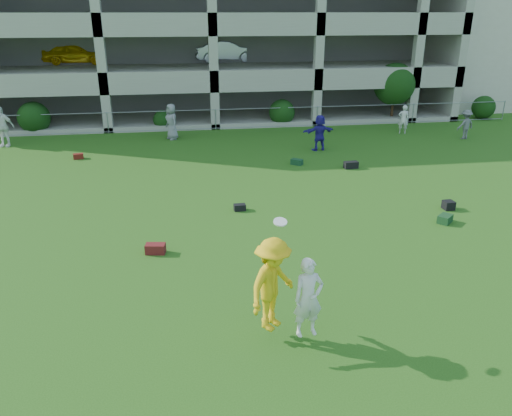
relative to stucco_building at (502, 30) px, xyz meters
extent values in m
plane|color=#235114|center=(-23.00, -28.00, -5.00)|extent=(100.00, 100.00, 0.00)
cube|color=beige|center=(0.00, 0.00, 0.00)|extent=(16.00, 14.00, 10.00)
imported|color=white|center=(-33.83, -11.15, -3.99)|extent=(1.24, 0.63, 2.02)
imported|color=gray|center=(-25.46, -10.91, -4.07)|extent=(0.95, 1.08, 1.87)
imported|color=#2C2096|center=(-18.35, -14.32, -4.13)|extent=(1.68, 0.82, 1.74)
imported|color=silver|center=(-12.78, -11.54, -4.21)|extent=(0.67, 0.55, 1.58)
imported|color=slate|center=(-10.05, -13.24, -4.22)|extent=(1.11, 0.81, 1.55)
cube|color=#530E1C|center=(-25.93, -24.50, -4.86)|extent=(0.59, 0.39, 0.28)
cube|color=black|center=(-23.18, -21.63, -4.89)|extent=(0.41, 0.27, 0.22)
cube|color=#123216|center=(-16.75, -23.71, -4.87)|extent=(0.61, 0.59, 0.26)
cube|color=black|center=(-16.04, -22.63, -4.85)|extent=(0.36, 0.36, 0.30)
cube|color=black|center=(-17.79, -17.49, -4.85)|extent=(0.63, 0.36, 0.30)
cube|color=#53120E|center=(-29.77, -14.11, -4.88)|extent=(0.50, 0.36, 0.24)
cube|color=#153C21|center=(-19.99, -16.59, -4.88)|extent=(0.58, 0.55, 0.25)
imported|color=yellow|center=(-23.39, -28.86, -3.72)|extent=(1.44, 1.43, 2.00)
imported|color=white|center=(-22.71, -29.09, -3.96)|extent=(0.67, 0.49, 1.71)
cylinder|color=white|center=(-23.23, -28.73, -2.42)|extent=(0.27, 0.27, 0.11)
cube|color=#9E998C|center=(-23.00, 4.75, 1.00)|extent=(30.00, 0.50, 12.00)
cube|color=#9E998C|center=(-8.25, -2.00, 1.00)|extent=(0.50, 14.00, 12.00)
cube|color=#9E998C|center=(-23.00, -2.00, -4.85)|extent=(30.00, 14.00, 0.30)
cube|color=#9E998C|center=(-23.00, -2.00, -1.85)|extent=(30.00, 14.00, 0.30)
cube|color=#9E998C|center=(-23.00, -2.00, 1.15)|extent=(30.00, 14.00, 0.30)
cube|color=#9E998C|center=(-23.00, -8.85, -2.45)|extent=(30.00, 0.30, 0.90)
cube|color=#9E998C|center=(-23.00, -8.85, 0.55)|extent=(30.00, 0.30, 0.90)
cube|color=#9E998C|center=(-29.00, -8.75, 1.00)|extent=(0.50, 0.50, 12.00)
cube|color=#9E998C|center=(-23.00, -8.75, 1.00)|extent=(0.50, 0.50, 12.00)
cube|color=#9E998C|center=(-17.00, -8.75, 1.00)|extent=(0.50, 0.50, 12.00)
cube|color=#9E998C|center=(-11.00, -8.75, 1.00)|extent=(0.50, 0.50, 12.00)
cube|color=#605E59|center=(-23.00, 0.00, 1.00)|extent=(29.00, 9.00, 11.60)
imported|color=yellow|center=(-31.16, -4.00, -1.04)|extent=(3.92, 1.67, 1.32)
imported|color=silver|center=(-21.89, -4.00, -1.04)|extent=(4.17, 1.99, 1.32)
cylinder|color=gray|center=(-29.00, -9.00, -4.40)|extent=(0.06, 0.06, 1.20)
cylinder|color=gray|center=(-23.00, -9.00, -4.40)|extent=(0.06, 0.06, 1.20)
cylinder|color=gray|center=(-17.00, -9.00, -4.40)|extent=(0.06, 0.06, 1.20)
cylinder|color=gray|center=(-11.00, -9.00, -4.40)|extent=(0.06, 0.06, 1.20)
cylinder|color=gray|center=(-5.00, -9.00, -4.40)|extent=(0.06, 0.06, 1.20)
cylinder|color=gray|center=(-23.00, -9.00, -3.85)|extent=(36.00, 0.04, 0.04)
cylinder|color=gray|center=(-23.00, -9.00, -4.92)|extent=(36.00, 0.04, 0.04)
sphere|color=#163D11|center=(-33.00, -8.40, -4.12)|extent=(1.76, 1.76, 1.76)
sphere|color=#163D11|center=(-26.00, -8.40, -4.45)|extent=(1.10, 1.10, 1.10)
sphere|color=#163D11|center=(-19.00, -8.40, -4.23)|extent=(1.54, 1.54, 1.54)
cylinder|color=#382314|center=(-12.00, -8.20, -4.02)|extent=(0.16, 0.16, 1.96)
sphere|color=#163D11|center=(-12.00, -8.20, -2.76)|extent=(2.52, 2.52, 2.52)
sphere|color=#163D11|center=(-6.00, -8.40, -4.29)|extent=(1.43, 1.43, 1.43)
camera|label=1|loc=(-25.06, -37.43, 1.38)|focal=35.00mm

